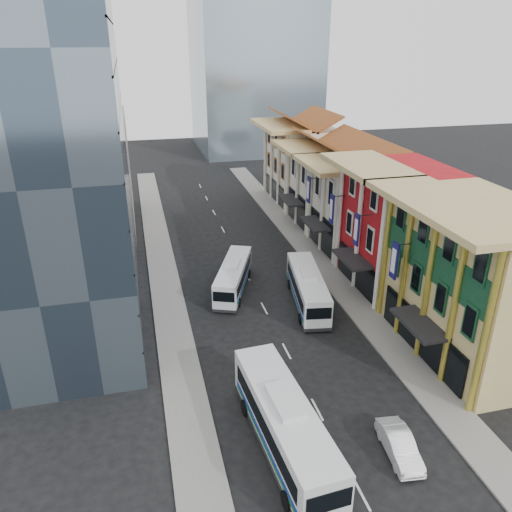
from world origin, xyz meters
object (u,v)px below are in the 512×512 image
object	(u,v)px
office_tower	(47,146)
sedan_right	(399,445)
bus_left_near	(285,424)
shophouse_tan	(477,281)
bus_left_far	(233,276)
bus_right	(308,288)

from	to	relation	value
office_tower	sedan_right	bearing A→B (deg)	-48.33
office_tower	bus_left_near	distance (m)	28.15
shophouse_tan	bus_left_far	bearing A→B (deg)	138.45
bus_right	office_tower	bearing A→B (deg)	178.13
shophouse_tan	office_tower	xyz separation A→B (m)	(-31.00, 14.00, 9.00)
bus_left_near	sedan_right	distance (m)	6.98
shophouse_tan	office_tower	distance (m)	35.19
office_tower	bus_left_near	bearing A→B (deg)	-56.36
bus_left_far	sedan_right	distance (m)	23.71
sedan_right	bus_right	bearing A→B (deg)	93.68
bus_left_near	bus_right	bearing A→B (deg)	62.27
bus_left_near	bus_right	world-z (taller)	bus_left_near
shophouse_tan	sedan_right	xyz separation A→B (m)	(-10.64, -8.87, -5.28)
shophouse_tan	office_tower	world-z (taller)	office_tower
sedan_right	shophouse_tan	bearing A→B (deg)	45.82
shophouse_tan	office_tower	size ratio (longest dim) A/B	0.47
office_tower	shophouse_tan	bearing A→B (deg)	-24.30
bus_left_far	bus_left_near	bearing A→B (deg)	-71.46
bus_right	sedan_right	world-z (taller)	bus_right
office_tower	bus_left_near	xyz separation A→B (m)	(13.82, -20.77, -13.05)
shophouse_tan	office_tower	bearing A→B (deg)	155.70
office_tower	sedan_right	size ratio (longest dim) A/B	6.92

